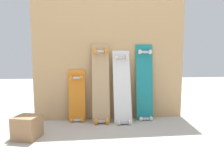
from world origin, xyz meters
TOP-DOWN VIEW (x-y plane):
  - ground_plane at (0.00, 0.00)m, footprint 12.00×12.00m
  - plywood_wall_panel at (0.00, 0.07)m, footprint 1.76×0.04m
  - skateboard_orange at (-0.39, -0.00)m, footprint 0.19×0.14m
  - skateboard_natural at (-0.13, -0.06)m, footprint 0.19×0.25m
  - skateboard_white at (0.11, -0.08)m, footprint 0.20×0.29m
  - skateboard_teal at (0.39, -0.02)m, footprint 0.20×0.17m
  - wooden_crate at (-0.80, -0.47)m, footprint 0.25×0.25m

SIDE VIEW (x-z plane):
  - ground_plane at x=0.00m, z-range 0.00..0.00m
  - wooden_crate at x=-0.80m, z-range 0.00..0.20m
  - skateboard_orange at x=-0.39m, z-range -0.07..0.59m
  - skateboard_white at x=0.11m, z-range -0.07..0.81m
  - skateboard_teal at x=0.39m, z-range -0.07..0.88m
  - skateboard_natural at x=-0.13m, z-range -0.06..0.88m
  - plywood_wall_panel at x=0.00m, z-range 0.00..1.69m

